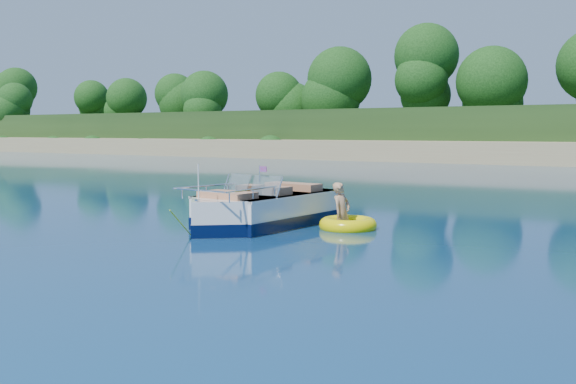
% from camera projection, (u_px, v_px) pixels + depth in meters
% --- Properties ---
extents(ground, '(160.00, 160.00, 0.00)m').
position_uv_depth(ground, '(244.00, 259.00, 11.23)').
color(ground, '#091B44').
rests_on(ground, ground).
extents(motorboat, '(2.25, 5.26, 1.75)m').
position_uv_depth(motorboat, '(260.00, 212.00, 15.01)').
color(motorboat, silver).
rests_on(motorboat, ground).
extents(tow_tube, '(1.50, 1.50, 0.35)m').
position_uv_depth(tow_tube, '(348.00, 225.00, 14.68)').
color(tow_tube, '#E9D902').
rests_on(tow_tube, ground).
extents(boy, '(0.43, 0.81, 1.53)m').
position_uv_depth(boy, '(342.00, 228.00, 14.73)').
color(boy, tan).
rests_on(boy, ground).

